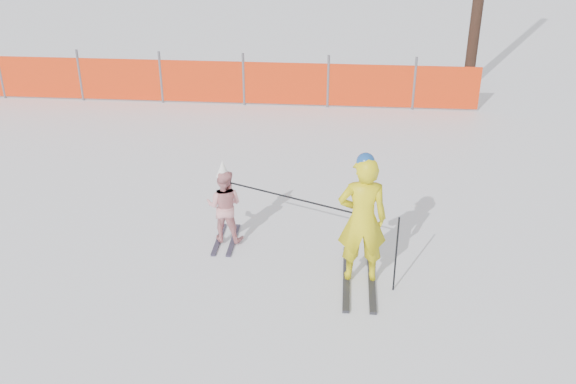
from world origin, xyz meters
name	(u,v)px	position (x,y,z in m)	size (l,w,h in m)	color
ground	(285,273)	(0.00, 0.00, 0.00)	(120.00, 120.00, 0.00)	white
adult	(362,220)	(1.02, -0.08, 0.93)	(0.68, 1.55, 1.86)	black
child	(224,205)	(-0.96, 0.80, 0.60)	(0.58, 0.93, 1.31)	black
ski_poles	(326,217)	(0.55, 0.13, 0.83)	(2.33, 1.05, 1.09)	black
safety_fence	(108,79)	(-4.97, 7.23, 0.56)	(17.53, 0.06, 1.25)	#595960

